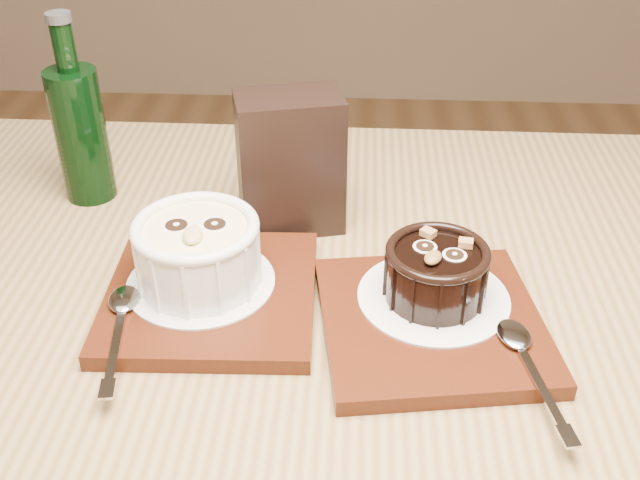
{
  "coord_description": "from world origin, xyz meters",
  "views": [
    {
      "loc": [
        0.11,
        -0.22,
        1.16
      ],
      "look_at": [
        0.08,
        0.29,
        0.81
      ],
      "focal_mm": 42.0,
      "sensor_mm": 36.0,
      "label": 1
    }
  ],
  "objects_px": {
    "table": "(313,410)",
    "tray_left": "(211,295)",
    "ramekin_white": "(197,250)",
    "tray_right": "(431,323)",
    "green_bottle": "(80,130)",
    "condiment_stand": "(290,163)",
    "ramekin_dark": "(436,271)"
  },
  "relations": [
    {
      "from": "table",
      "to": "ramekin_white",
      "type": "relative_size",
      "value": 11.06
    },
    {
      "from": "table",
      "to": "condiment_stand",
      "type": "xyz_separation_m",
      "value": [
        -0.03,
        0.17,
        0.16
      ]
    },
    {
      "from": "ramekin_white",
      "to": "ramekin_dark",
      "type": "xyz_separation_m",
      "value": [
        0.2,
        -0.01,
        -0.01
      ]
    },
    {
      "from": "ramekin_white",
      "to": "table",
      "type": "bearing_deg",
      "value": -29.72
    },
    {
      "from": "table",
      "to": "tray_left",
      "type": "distance_m",
      "value": 0.14
    },
    {
      "from": "tray_left",
      "to": "ramekin_dark",
      "type": "relative_size",
      "value": 2.06
    },
    {
      "from": "tray_left",
      "to": "ramekin_dark",
      "type": "distance_m",
      "value": 0.2
    },
    {
      "from": "tray_left",
      "to": "ramekin_dark",
      "type": "bearing_deg",
      "value": -0.77
    },
    {
      "from": "tray_right",
      "to": "green_bottle",
      "type": "xyz_separation_m",
      "value": [
        -0.35,
        0.21,
        0.07
      ]
    },
    {
      "from": "tray_left",
      "to": "ramekin_white",
      "type": "relative_size",
      "value": 1.66
    },
    {
      "from": "table",
      "to": "condiment_stand",
      "type": "relative_size",
      "value": 8.59
    },
    {
      "from": "ramekin_dark",
      "to": "green_bottle",
      "type": "height_order",
      "value": "green_bottle"
    },
    {
      "from": "ramekin_white",
      "to": "condiment_stand",
      "type": "height_order",
      "value": "condiment_stand"
    },
    {
      "from": "tray_left",
      "to": "green_bottle",
      "type": "bearing_deg",
      "value": 132.38
    },
    {
      "from": "tray_left",
      "to": "ramekin_white",
      "type": "height_order",
      "value": "ramekin_white"
    },
    {
      "from": "table",
      "to": "condiment_stand",
      "type": "distance_m",
      "value": 0.24
    },
    {
      "from": "tray_left",
      "to": "tray_right",
      "type": "height_order",
      "value": "same"
    },
    {
      "from": "ramekin_white",
      "to": "ramekin_dark",
      "type": "relative_size",
      "value": 1.25
    },
    {
      "from": "tray_left",
      "to": "condiment_stand",
      "type": "distance_m",
      "value": 0.16
    },
    {
      "from": "ramekin_white",
      "to": "green_bottle",
      "type": "bearing_deg",
      "value": 126.12
    },
    {
      "from": "table",
      "to": "ramekin_dark",
      "type": "relative_size",
      "value": 13.79
    },
    {
      "from": "tray_right",
      "to": "tray_left",
      "type": "bearing_deg",
      "value": 171.9
    },
    {
      "from": "ramekin_dark",
      "to": "tray_left",
      "type": "bearing_deg",
      "value": -156.37
    },
    {
      "from": "table",
      "to": "green_bottle",
      "type": "xyz_separation_m",
      "value": [
        -0.25,
        0.22,
        0.17
      ]
    },
    {
      "from": "tray_left",
      "to": "condiment_stand",
      "type": "bearing_deg",
      "value": 65.7
    },
    {
      "from": "tray_left",
      "to": "green_bottle",
      "type": "xyz_separation_m",
      "value": [
        -0.16,
        0.18,
        0.07
      ]
    },
    {
      "from": "ramekin_dark",
      "to": "green_bottle",
      "type": "distance_m",
      "value": 0.4
    },
    {
      "from": "table",
      "to": "tray_left",
      "type": "xyz_separation_m",
      "value": [
        -0.09,
        0.04,
        0.1
      ]
    },
    {
      "from": "ramekin_white",
      "to": "green_bottle",
      "type": "xyz_separation_m",
      "value": [
        -0.15,
        0.17,
        0.03
      ]
    },
    {
      "from": "tray_left",
      "to": "green_bottle",
      "type": "distance_m",
      "value": 0.25
    },
    {
      "from": "condiment_stand",
      "to": "tray_left",
      "type": "bearing_deg",
      "value": -114.3
    },
    {
      "from": "condiment_stand",
      "to": "green_bottle",
      "type": "distance_m",
      "value": 0.23
    }
  ]
}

